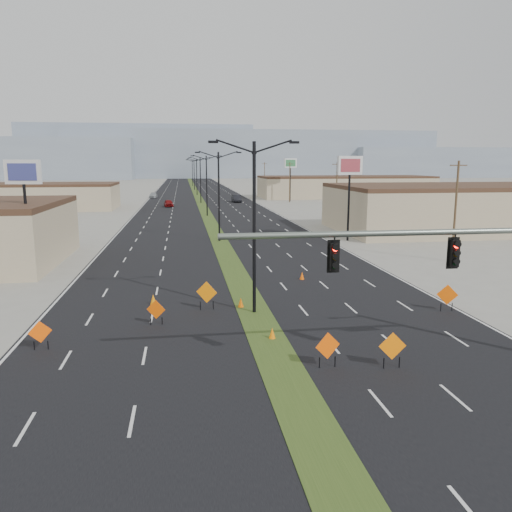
{
  "coord_description": "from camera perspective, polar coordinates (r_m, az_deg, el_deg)",
  "views": [
    {
      "loc": [
        -4.07,
        -16.35,
        8.8
      ],
      "look_at": [
        0.3,
        13.29,
        3.2
      ],
      "focal_mm": 35.0,
      "sensor_mm": 36.0,
      "label": 1
    }
  ],
  "objects": [
    {
      "name": "streetlight_0",
      "position": [
        28.84,
        -0.21,
        3.85
      ],
      "size": [
        5.15,
        0.24,
        10.02
      ],
      "color": "black",
      "rests_on": "ground"
    },
    {
      "name": "building_se_far",
      "position": [
        133.32,
        10.13,
        7.71
      ],
      "size": [
        44.0,
        16.0,
        5.0
      ],
      "primitive_type": "cube",
      "color": "tan",
      "rests_on": "ground"
    },
    {
      "name": "construction_sign_1",
      "position": [
        28.07,
        -11.36,
        -6.13
      ],
      "size": [
        1.03,
        0.36,
        1.42
      ],
      "rotation": [
        0.0,
        0.0,
        -0.3
      ],
      "color": "#E14E04",
      "rests_on": "ground"
    },
    {
      "name": "construction_sign_2",
      "position": [
        30.38,
        -5.66,
        -4.25
      ],
      "size": [
        1.22,
        0.6,
        1.77
      ],
      "rotation": [
        0.0,
        0.0,
        -0.43
      ],
      "color": "orange",
      "rests_on": "ground"
    },
    {
      "name": "streetlight_6",
      "position": [
        196.43,
        -7.28,
        9.51
      ],
      "size": [
        5.15,
        0.24,
        10.02
      ],
      "color": "black",
      "rests_on": "ground"
    },
    {
      "name": "streetlight_2",
      "position": [
        84.52,
        -5.66,
        8.24
      ],
      "size": [
        5.15,
        0.24,
        10.02
      ],
      "color": "black",
      "rests_on": "ground"
    },
    {
      "name": "mesa_east",
      "position": [
        357.4,
        22.98,
        9.79
      ],
      "size": [
        160.0,
        50.0,
        18.0
      ],
      "primitive_type": "cube",
      "color": "gray",
      "rests_on": "ground"
    },
    {
      "name": "streetlight_5",
      "position": [
        168.44,
        -7.08,
        9.35
      ],
      "size": [
        5.15,
        0.24,
        10.02
      ],
      "color": "black",
      "rests_on": "ground"
    },
    {
      "name": "mesa_backdrop",
      "position": [
        337.43,
        -13.04,
        11.54
      ],
      "size": [
        140.0,
        50.0,
        32.0
      ],
      "primitive_type": "cube",
      "color": "gray",
      "rests_on": "ground"
    },
    {
      "name": "construction_sign_4",
      "position": [
        22.66,
        15.32,
        -10.04
      ],
      "size": [
        1.23,
        0.08,
        1.64
      ],
      "rotation": [
        0.0,
        0.0,
        -0.03
      ],
      "color": "orange",
      "rests_on": "ground"
    },
    {
      "name": "car_left",
      "position": [
        103.76,
        -9.96,
        5.96
      ],
      "size": [
        2.18,
        4.43,
        1.45
      ],
      "primitive_type": "imported",
      "rotation": [
        0.0,
        0.0,
        0.11
      ],
      "color": "maroon",
      "rests_on": "ground"
    },
    {
      "name": "cone_2",
      "position": [
        38.35,
        5.28,
        -2.26
      ],
      "size": [
        0.4,
        0.4,
        0.61
      ],
      "primitive_type": "cone",
      "rotation": [
        0.0,
        0.0,
        -0.12
      ],
      "color": "#EF5505",
      "rests_on": "ground"
    },
    {
      "name": "pole_sign_west",
      "position": [
        45.28,
        -25.04,
        7.8
      ],
      "size": [
        2.97,
        0.89,
        9.07
      ],
      "rotation": [
        0.0,
        0.0,
        -0.19
      ],
      "color": "black",
      "rests_on": "ground"
    },
    {
      "name": "construction_sign_5",
      "position": [
        32.09,
        21.02,
        -4.25
      ],
      "size": [
        1.18,
        0.46,
        1.66
      ],
      "rotation": [
        0.0,
        0.0,
        -0.35
      ],
      "color": "#E85204",
      "rests_on": "ground"
    },
    {
      "name": "ground",
      "position": [
        19.01,
        5.18,
        -17.03
      ],
      "size": [
        600.0,
        600.0,
        0.0
      ],
      "primitive_type": "plane",
      "color": "gray",
      "rests_on": "ground"
    },
    {
      "name": "building_se_near",
      "position": [
        72.46,
        23.45,
        4.92
      ],
      "size": [
        36.0,
        18.0,
        5.5
      ],
      "primitive_type": "cube",
      "color": "tan",
      "rests_on": "ground"
    },
    {
      "name": "streetlight_1",
      "position": [
        56.6,
        -4.27,
        7.13
      ],
      "size": [
        5.15,
        0.24,
        10.02
      ],
      "color": "black",
      "rests_on": "ground"
    },
    {
      "name": "building_sw_far",
      "position": [
        105.34,
        -23.87,
        6.12
      ],
      "size": [
        30.0,
        14.0,
        4.5
      ],
      "primitive_type": "cube",
      "color": "tan",
      "rests_on": "ground"
    },
    {
      "name": "car_mid",
      "position": [
        114.41,
        -2.25,
        6.58
      ],
      "size": [
        1.93,
        5.05,
        1.64
      ],
      "primitive_type": "imported",
      "rotation": [
        0.0,
        0.0,
        0.04
      ],
      "color": "black",
      "rests_on": "ground"
    },
    {
      "name": "pole_sign_east_near",
      "position": [
        57.84,
        10.67,
        9.44
      ],
      "size": [
        3.12,
        1.06,
        9.58
      ],
      "rotation": [
        0.0,
        0.0,
        0.23
      ],
      "color": "black",
      "rests_on": "ground"
    },
    {
      "name": "construction_sign_3",
      "position": [
        22.19,
        8.19,
        -10.26
      ],
      "size": [
        1.17,
        0.36,
        1.6
      ],
      "rotation": [
        0.0,
        0.0,
        0.27
      ],
      "color": "#FF5605",
      "rests_on": "ground"
    },
    {
      "name": "signal_mast",
      "position": [
        22.63,
        25.71,
        -0.68
      ],
      "size": [
        16.3,
        0.6,
        8.0
      ],
      "color": "slate",
      "rests_on": "ground"
    },
    {
      "name": "streetlight_3",
      "position": [
        112.48,
        -6.37,
        8.8
      ],
      "size": [
        5.15,
        0.24,
        10.02
      ],
      "color": "black",
      "rests_on": "ground"
    },
    {
      "name": "streetlight_4",
      "position": [
        140.45,
        -6.79,
        9.13
      ],
      "size": [
        5.15,
        0.24,
        10.02
      ],
      "color": "black",
      "rests_on": "ground"
    },
    {
      "name": "construction_sign_0",
      "position": [
        26.09,
        -23.45,
        -8.08
      ],
      "size": [
        1.0,
        0.48,
        1.44
      ],
      "rotation": [
        0.0,
        0.0,
        0.42
      ],
      "color": "#FF5105",
      "rests_on": "ground"
    },
    {
      "name": "utility_pole_0",
      "position": [
        48.02,
        21.83,
        4.9
      ],
      "size": [
        1.6,
        0.2,
        9.0
      ],
      "color": "#4C3823",
      "rests_on": "ground"
    },
    {
      "name": "cone_3",
      "position": [
        32.15,
        -11.66,
        -4.9
      ],
      "size": [
        0.46,
        0.46,
        0.68
      ],
      "primitive_type": "cone",
      "rotation": [
        0.0,
        0.0,
        -0.14
      ],
      "color": "orange",
      "rests_on": "ground"
    },
    {
      "name": "road_surface",
      "position": [
        116.76,
        -6.39,
        6.2
      ],
      "size": [
        25.0,
        400.0,
        0.02
      ],
      "primitive_type": "cube",
      "color": "black",
      "rests_on": "ground"
    },
    {
      "name": "utility_pole_3",
      "position": [
        148.38,
        0.98,
        8.99
      ],
      "size": [
        1.6,
        0.2,
        9.0
      ],
      "color": "#4C3823",
      "rests_on": "ground"
    },
    {
      "name": "median_strip",
      "position": [
        116.76,
        -6.39,
        6.2
      ],
      "size": [
        2.0,
        400.0,
        0.04
      ],
      "primitive_type": "cube",
      "color": "#2D4719",
      "rests_on": "ground"
    },
    {
      "name": "utility_pole_2",
      "position": [
        114.0,
        3.87,
        8.49
      ],
      "size": [
        1.6,
        0.2,
        9.0
      ],
      "color": "#4C3823",
      "rests_on": "ground"
    },
    {
      "name": "cone_0",
      "position": [
        25.56,
        1.86,
        -8.85
      ],
      "size": [
        0.41,
        0.41,
        0.6
      ],
      "primitive_type": "cone",
      "rotation": [
        0.0,
        0.0,
        0.15
      ],
      "color": "orange",
      "rests_on": "ground"
    },
    {
      "name": "car_far",
      "position": [
        130.91,
        -11.67,
        6.8
      ],
      "size": [
        2.07,
        4.58,
        1.3
      ],
      "primitive_type": "imported",
      "rotation": [
        0.0,
        0.0,
        -0.05
      ],
      "color": "#A5AAAF",
      "rests_on": "ground"
    },
    {
      "name": "cone_1",
      "position": [
        30.89,
        -1.75,
        -5.36
      ],
      "size": [
        0.41,
        0.41,
        0.63
      ],
      "primitive_type": "cone",
      "rotation": [
        0.0,
        0.0,
        -0.08
      ],
      "color": "#E15E04",
      "rests_on": "ground"
    },
    {
      "name": "pole_sign_east_far",
      "position": [
        116.86,
        3.96,
        10.2
      ],
      "size": [
        3.16,
        1.34,
        9.85
      ],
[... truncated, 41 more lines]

